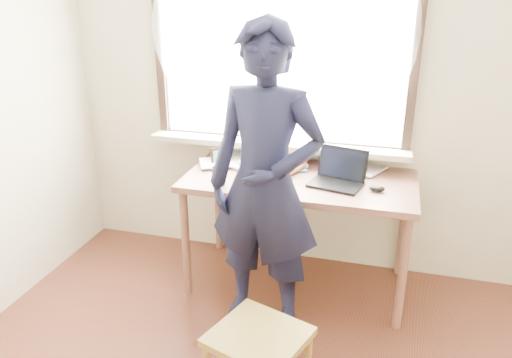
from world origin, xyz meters
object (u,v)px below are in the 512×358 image
(desk, at_px, (300,189))
(laptop, at_px, (339,176))
(mug_white, at_px, (298,159))
(mug_dark, at_px, (220,176))
(person, at_px, (265,185))
(work_chair, at_px, (259,345))

(desk, xyz_separation_m, laptop, (0.25, -0.03, 0.14))
(mug_white, distance_m, mug_dark, 0.62)
(desk, xyz_separation_m, person, (-0.11, -0.47, 0.20))
(mug_dark, bearing_deg, mug_white, 47.45)
(work_chair, xyz_separation_m, person, (-0.14, 0.66, 0.56))
(desk, xyz_separation_m, mug_dark, (-0.47, -0.24, 0.13))
(work_chair, bearing_deg, mug_dark, 119.13)
(mug_dark, bearing_deg, work_chair, -60.87)
(laptop, bearing_deg, mug_white, 140.59)
(laptop, relative_size, work_chair, 0.69)
(mug_white, bearing_deg, person, -94.79)
(mug_dark, bearing_deg, laptop, 15.43)
(work_chair, bearing_deg, desk, 91.51)
(desk, xyz_separation_m, mug_white, (-0.06, 0.22, 0.13))
(mug_white, xyz_separation_m, mug_dark, (-0.42, -0.45, 0.01))
(mug_dark, height_order, person, person)
(mug_white, bearing_deg, work_chair, -86.40)
(laptop, xyz_separation_m, mug_white, (-0.31, 0.25, -0.01))
(person, bearing_deg, laptop, 56.35)
(mug_dark, xyz_separation_m, person, (0.36, -0.24, 0.07))
(mug_dark, relative_size, person, 0.06)
(desk, distance_m, mug_white, 0.26)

